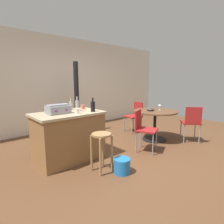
% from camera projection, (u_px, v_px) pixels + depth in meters
% --- Properties ---
extents(ground_plane, '(8.80, 8.80, 0.00)m').
position_uv_depth(ground_plane, '(125.00, 150.00, 3.86)').
color(ground_plane, brown).
extents(back_wall, '(8.00, 0.10, 2.70)m').
position_uv_depth(back_wall, '(66.00, 84.00, 5.49)').
color(back_wall, silver).
rests_on(back_wall, ground_plane).
extents(kitchen_island, '(1.23, 0.77, 0.88)m').
position_uv_depth(kitchen_island, '(69.00, 136.00, 3.35)').
color(kitchen_island, olive).
rests_on(kitchen_island, ground_plane).
extents(wooden_stool, '(0.31, 0.31, 0.63)m').
position_uv_depth(wooden_stool, '(102.00, 144.00, 2.89)').
color(wooden_stool, '#A37A4C').
rests_on(wooden_stool, ground_plane).
extents(dining_table, '(1.06, 1.06, 0.73)m').
position_uv_depth(dining_table, '(155.00, 117.00, 4.43)').
color(dining_table, black).
rests_on(dining_table, ground_plane).
extents(folding_chair_near, '(0.56, 0.56, 0.86)m').
position_uv_depth(folding_chair_near, '(191.00, 121.00, 4.27)').
color(folding_chair_near, maroon).
rests_on(folding_chair_near, ground_plane).
extents(folding_chair_far, '(0.45, 0.45, 0.85)m').
position_uv_depth(folding_chair_far, '(135.00, 114.00, 5.17)').
color(folding_chair_far, maroon).
rests_on(folding_chair_far, ground_plane).
extents(folding_chair_left, '(0.53, 0.53, 0.86)m').
position_uv_depth(folding_chair_left, '(143.00, 127.00, 3.74)').
color(folding_chair_left, maroon).
rests_on(folding_chair_left, ground_plane).
extents(wood_stove, '(0.44, 0.45, 1.95)m').
position_uv_depth(wood_stove, '(77.00, 116.00, 5.03)').
color(wood_stove, black).
rests_on(wood_stove, ground_plane).
extents(toolbox, '(0.39, 0.28, 0.16)m').
position_uv_depth(toolbox, '(58.00, 109.00, 3.18)').
color(toolbox, gray).
rests_on(toolbox, kitchen_island).
extents(bottle_0, '(0.06, 0.06, 0.28)m').
position_uv_depth(bottle_0, '(77.00, 106.00, 3.41)').
color(bottle_0, '#B7B2AD').
rests_on(bottle_0, kitchen_island).
extents(bottle_1, '(0.06, 0.06, 0.23)m').
position_uv_depth(bottle_1, '(71.00, 105.00, 3.59)').
color(bottle_1, '#B7B2AD').
rests_on(bottle_1, kitchen_island).
extents(bottle_2, '(0.08, 0.08, 0.26)m').
position_uv_depth(bottle_2, '(93.00, 106.00, 3.36)').
color(bottle_2, black).
rests_on(bottle_2, kitchen_island).
extents(cup_0, '(0.11, 0.08, 0.09)m').
position_uv_depth(cup_0, '(77.00, 111.00, 3.18)').
color(cup_0, white).
rests_on(cup_0, kitchen_island).
extents(cup_1, '(0.12, 0.08, 0.09)m').
position_uv_depth(cup_1, '(83.00, 107.00, 3.66)').
color(cup_1, '#DB6651').
rests_on(cup_1, kitchen_island).
extents(wine_glass, '(0.07, 0.07, 0.14)m').
position_uv_depth(wine_glass, '(160.00, 106.00, 4.45)').
color(wine_glass, silver).
rests_on(wine_glass, dining_table).
extents(serving_bowl, '(0.18, 0.18, 0.07)m').
position_uv_depth(serving_bowl, '(151.00, 109.00, 4.37)').
color(serving_bowl, '#383838').
rests_on(serving_bowl, dining_table).
extents(plastic_bucket, '(0.26, 0.26, 0.24)m').
position_uv_depth(plastic_bucket, '(122.00, 166.00, 2.88)').
color(plastic_bucket, blue).
rests_on(plastic_bucket, ground_plane).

